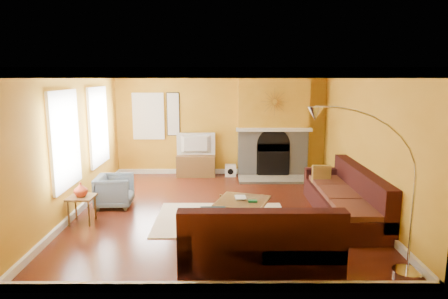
{
  "coord_description": "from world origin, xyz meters",
  "views": [
    {
      "loc": [
        0.05,
        -7.47,
        2.62
      ],
      "look_at": [
        0.07,
        0.4,
        1.14
      ],
      "focal_mm": 32.0,
      "sensor_mm": 36.0,
      "label": 1
    }
  ],
  "objects_px": {
    "media_console": "(196,166)",
    "side_table": "(82,210)",
    "armchair": "(115,191)",
    "arc_lamp": "(367,194)",
    "sectional_sofa": "(283,201)",
    "coffee_table": "(242,209)"
  },
  "relations": [
    {
      "from": "side_table",
      "to": "arc_lamp",
      "type": "height_order",
      "value": "arc_lamp"
    },
    {
      "from": "armchair",
      "to": "arc_lamp",
      "type": "distance_m",
      "value": 4.97
    },
    {
      "from": "armchair",
      "to": "media_console",
      "type": "bearing_deg",
      "value": -33.8
    },
    {
      "from": "side_table",
      "to": "arc_lamp",
      "type": "xyz_separation_m",
      "value": [
        4.37,
        -1.92,
        0.87
      ]
    },
    {
      "from": "armchair",
      "to": "sectional_sofa",
      "type": "bearing_deg",
      "value": -111.24
    },
    {
      "from": "armchair",
      "to": "arc_lamp",
      "type": "bearing_deg",
      "value": -128.09
    },
    {
      "from": "sectional_sofa",
      "to": "coffee_table",
      "type": "bearing_deg",
      "value": 151.13
    },
    {
      "from": "sectional_sofa",
      "to": "armchair",
      "type": "height_order",
      "value": "sectional_sofa"
    },
    {
      "from": "sectional_sofa",
      "to": "coffee_table",
      "type": "height_order",
      "value": "sectional_sofa"
    },
    {
      "from": "armchair",
      "to": "side_table",
      "type": "bearing_deg",
      "value": 156.04
    },
    {
      "from": "side_table",
      "to": "media_console",
      "type": "bearing_deg",
      "value": 61.75
    },
    {
      "from": "media_console",
      "to": "side_table",
      "type": "height_order",
      "value": "media_console"
    },
    {
      "from": "media_console",
      "to": "side_table",
      "type": "xyz_separation_m",
      "value": [
        -1.82,
        -3.38,
        -0.03
      ]
    },
    {
      "from": "sectional_sofa",
      "to": "armchair",
      "type": "distance_m",
      "value": 3.4
    },
    {
      "from": "media_console",
      "to": "armchair",
      "type": "height_order",
      "value": "armchair"
    },
    {
      "from": "media_console",
      "to": "arc_lamp",
      "type": "xyz_separation_m",
      "value": [
        2.55,
        -5.3,
        0.84
      ]
    },
    {
      "from": "sectional_sofa",
      "to": "media_console",
      "type": "distance_m",
      "value": 3.95
    },
    {
      "from": "sectional_sofa",
      "to": "media_console",
      "type": "bearing_deg",
      "value": 116.41
    },
    {
      "from": "armchair",
      "to": "arc_lamp",
      "type": "height_order",
      "value": "arc_lamp"
    },
    {
      "from": "armchair",
      "to": "side_table",
      "type": "distance_m",
      "value": 0.97
    },
    {
      "from": "coffee_table",
      "to": "armchair",
      "type": "relative_size",
      "value": 1.26
    },
    {
      "from": "side_table",
      "to": "arc_lamp",
      "type": "distance_m",
      "value": 4.85
    }
  ]
}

